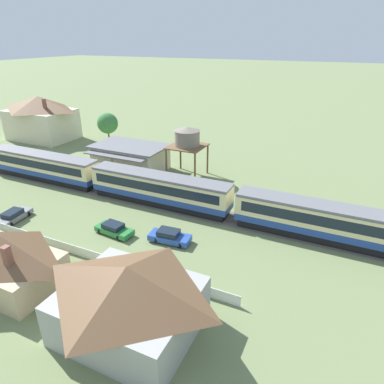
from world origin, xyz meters
The scene contains 13 objects.
ground_plane centered at (0.00, 0.00, 0.00)m, with size 600.00×600.00×0.00m, color #707F51.
passenger_train centered at (-5.98, -0.98, 2.25)m, with size 79.63×3.05×4.06m.
railway_track centered at (-2.66, -0.98, 0.01)m, with size 131.34×3.60×0.04m.
station_building centered at (-26.99, 8.21, 2.06)m, with size 11.86×8.61×4.06m.
station_house_brown_roof centered at (-54.30, 15.79, 4.57)m, with size 14.05×9.64×8.83m.
water_tower centered at (-17.36, 9.46, 6.03)m, with size 5.25×5.25×7.70m.
cottage_brown_roof centered at (-20.78, -20.28, 2.68)m, with size 10.79×6.18×5.15m.
cottage_brown_roof_2 centered at (-7.69, -20.07, 2.91)m, with size 10.08×8.61×5.60m.
picket_fence_front centered at (-24.98, -14.49, 0.53)m, with size 47.91×0.06×1.05m, color white.
parked_car_blue centered at (-10.84, -8.39, 0.63)m, with size 4.57×2.17×1.36m.
parked_car_green centered at (-17.10, -9.60, 0.60)m, with size 4.49×2.16×1.27m.
parked_car_grey centered at (-29.69, -12.15, 0.60)m, with size 2.49×4.55×1.28m.
yard_tree_0 centered at (-37.00, 15.64, 5.02)m, with size 3.87×3.87×6.97m.
Camera 1 is at (4.44, -35.37, 19.85)m, focal length 32.00 mm.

